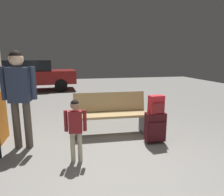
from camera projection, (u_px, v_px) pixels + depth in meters
ground_plane at (91, 109)px, 6.74m from camera, size 18.00×18.00×0.10m
bench at (111, 114)px, 4.36m from camera, size 1.62×0.59×0.89m
suitcase at (155, 127)px, 3.89m from camera, size 0.39×0.24×0.60m
backpack_bright at (156, 105)px, 3.80m from camera, size 0.29×0.21×0.34m
child at (75, 124)px, 3.10m from camera, size 0.35×0.22×1.02m
adult at (19, 89)px, 3.53m from camera, size 0.60×0.25×1.77m
parked_car_far at (32, 74)px, 9.95m from camera, size 4.22×2.04×1.51m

